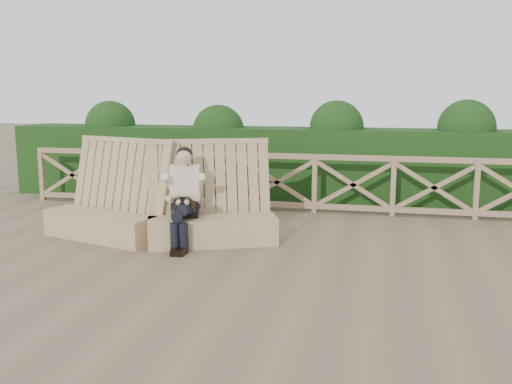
# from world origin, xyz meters

# --- Properties ---
(ground) EXTENTS (60.00, 60.00, 0.00)m
(ground) POSITION_xyz_m (0.00, 0.00, 0.00)
(ground) COLOR brown
(ground) RESTS_ON ground
(bench) EXTENTS (3.72, 1.40, 1.55)m
(bench) POSITION_xyz_m (-1.35, 0.90, 0.39)
(bench) COLOR #988057
(bench) RESTS_ON ground
(woman) EXTENTS (0.52, 0.96, 1.46)m
(woman) POSITION_xyz_m (-0.85, 0.73, 0.76)
(woman) COLOR black
(woman) RESTS_ON ground
(guardrail) EXTENTS (10.10, 0.09, 1.10)m
(guardrail) POSITION_xyz_m (0.00, 3.50, 0.55)
(guardrail) COLOR #8B6E51
(guardrail) RESTS_ON ground
(hedge) EXTENTS (12.00, 1.20, 1.50)m
(hedge) POSITION_xyz_m (0.00, 4.70, 0.75)
(hedge) COLOR black
(hedge) RESTS_ON ground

